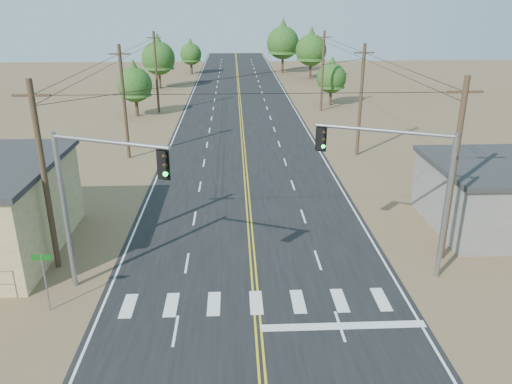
{
  "coord_description": "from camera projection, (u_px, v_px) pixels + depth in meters",
  "views": [
    {
      "loc": [
        -0.94,
        -12.16,
        13.37
      ],
      "look_at": [
        0.25,
        13.58,
        3.5
      ],
      "focal_mm": 35.0,
      "sensor_mm": 36.0,
      "label": 1
    }
  ],
  "objects": [
    {
      "name": "tree_left_far",
      "position": [
        191.0,
        52.0,
        96.56
      ],
      "size": [
        4.13,
        4.13,
        6.88
      ],
      "color": "#3F2D1E",
      "rests_on": "ground"
    },
    {
      "name": "utility_pole_right_near",
      "position": [
        454.0,
        171.0,
        25.98
      ],
      "size": [
        1.8,
        0.3,
        10.0
      ],
      "color": "#4C3826",
      "rests_on": "ground"
    },
    {
      "name": "tree_left_mid",
      "position": [
        158.0,
        55.0,
        79.63
      ],
      "size": [
        5.29,
        5.29,
        8.82
      ],
      "color": "#3F2D1E",
      "rests_on": "ground"
    },
    {
      "name": "tree_left_near",
      "position": [
        135.0,
        81.0,
        60.61
      ],
      "size": [
        4.19,
        4.19,
        6.99
      ],
      "color": "#3F2D1E",
      "rests_on": "ground"
    },
    {
      "name": "street_sign",
      "position": [
        44.0,
        273.0,
        22.4
      ],
      "size": [
        0.86,
        0.07,
        2.89
      ],
      "rotation": [
        0.0,
        0.0,
        -0.04
      ],
      "color": "gray",
      "rests_on": "ground"
    },
    {
      "name": "utility_pole_left_far",
      "position": [
        156.0,
        72.0,
        62.39
      ],
      "size": [
        1.8,
        0.3,
        10.0
      ],
      "color": "#4C3826",
      "rests_on": "ground"
    },
    {
      "name": "tree_right_far",
      "position": [
        283.0,
        39.0,
        97.29
      ],
      "size": [
        6.28,
        6.28,
        10.46
      ],
      "color": "#3F2D1E",
      "rests_on": "ground"
    },
    {
      "name": "utility_pole_left_near",
      "position": [
        44.0,
        177.0,
        25.08
      ],
      "size": [
        1.8,
        0.3,
        10.0
      ],
      "color": "#4C3826",
      "rests_on": "ground"
    },
    {
      "name": "signal_mast_left",
      "position": [
        91.0,
        191.0,
        22.66
      ],
      "size": [
        5.59,
        2.56,
        7.94
      ],
      "rotation": [
        0.0,
        0.0,
        -0.4
      ],
      "color": "gray",
      "rests_on": "ground"
    },
    {
      "name": "utility_pole_left_mid",
      "position": [
        124.0,
        102.0,
        43.74
      ],
      "size": [
        1.8,
        0.3,
        10.0
      ],
      "color": "#4C3826",
      "rests_on": "ground"
    },
    {
      "name": "tree_right_mid",
      "position": [
        311.0,
        47.0,
        89.83
      ],
      "size": [
        5.58,
        5.58,
        9.3
      ],
      "color": "#3F2D1E",
      "rests_on": "ground"
    },
    {
      "name": "signal_mast_right",
      "position": [
        407.0,
        177.0,
        24.69
      ],
      "size": [
        6.33,
        2.9,
        7.67
      ],
      "rotation": [
        0.0,
        0.0,
        -0.41
      ],
      "color": "gray",
      "rests_on": "ground"
    },
    {
      "name": "road",
      "position": [
        245.0,
        163.0,
        44.15
      ],
      "size": [
        15.0,
        200.0,
        0.02
      ],
      "primitive_type": "cube",
      "color": "black",
      "rests_on": "ground"
    },
    {
      "name": "tree_right_near",
      "position": [
        332.0,
        75.0,
        67.23
      ],
      "size": [
        3.97,
        3.97,
        6.62
      ],
      "color": "#3F2D1E",
      "rests_on": "ground"
    },
    {
      "name": "utility_pole_right_mid",
      "position": [
        361.0,
        100.0,
        44.64
      ],
      "size": [
        1.8,
        0.3,
        10.0
      ],
      "color": "#4C3826",
      "rests_on": "ground"
    },
    {
      "name": "utility_pole_right_far",
      "position": [
        323.0,
        71.0,
        63.29
      ],
      "size": [
        1.8,
        0.3,
        10.0
      ],
      "color": "#4C3826",
      "rests_on": "ground"
    }
  ]
}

